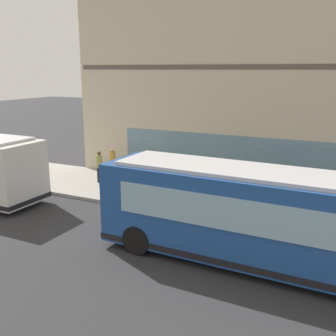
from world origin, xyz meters
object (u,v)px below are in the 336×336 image
at_px(pedestrian_walking_along_curb, 113,160).
at_px(pedestrian_near_hydrant, 214,182).
at_px(pedestrian_near_building_entrance, 99,164).
at_px(city_bus_nearside, 254,217).
at_px(fire_hydrant, 263,196).
at_px(newspaper_vending_box, 285,194).

relative_size(pedestrian_walking_along_curb, pedestrian_near_hydrant, 1.02).
relative_size(pedestrian_near_hydrant, pedestrian_near_building_entrance, 0.95).
relative_size(city_bus_nearside, fire_hydrant, 13.67).
relative_size(fire_hydrant, newspaper_vending_box, 0.82).
distance_m(pedestrian_walking_along_curb, newspaper_vending_box, 9.67).
xyz_separation_m(fire_hydrant, pedestrian_near_building_entrance, (-0.25, 8.68, 0.61)).
bearing_deg(fire_hydrant, city_bus_nearside, -170.04).
bearing_deg(pedestrian_near_hydrant, city_bus_nearside, -148.08).
distance_m(pedestrian_near_building_entrance, newspaper_vending_box, 9.60).
height_order(fire_hydrant, pedestrian_near_hydrant, pedestrian_near_hydrant).
bearing_deg(pedestrian_walking_along_curb, newspaper_vending_box, -94.27).
bearing_deg(newspaper_vending_box, pedestrian_near_hydrant, 108.97).
xyz_separation_m(fire_hydrant, newspaper_vending_box, (0.38, -0.89, 0.09)).
distance_m(fire_hydrant, pedestrian_near_hydrant, 2.25).
distance_m(fire_hydrant, newspaper_vending_box, 0.97).
distance_m(city_bus_nearside, newspaper_vending_box, 6.01).
bearing_deg(pedestrian_near_hydrant, pedestrian_near_building_entrance, 86.63).
xyz_separation_m(city_bus_nearside, fire_hydrant, (5.55, 0.98, -1.04)).
bearing_deg(fire_hydrant, pedestrian_walking_along_curb, 82.83).
height_order(city_bus_nearside, fire_hydrant, city_bus_nearside).
bearing_deg(city_bus_nearside, pedestrian_near_building_entrance, 61.22).
bearing_deg(fire_hydrant, newspaper_vending_box, -66.72).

